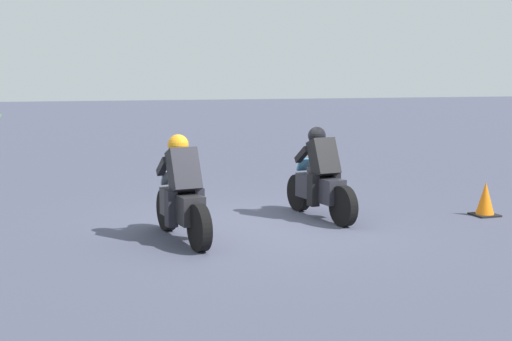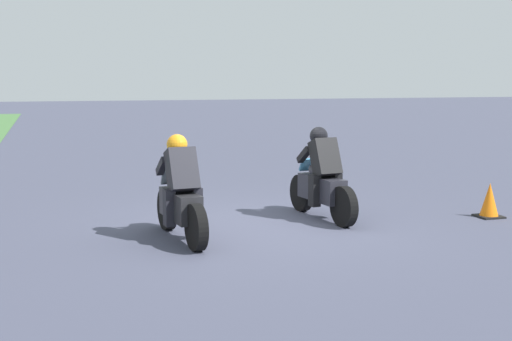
% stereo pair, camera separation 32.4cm
% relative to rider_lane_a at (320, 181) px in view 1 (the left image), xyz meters
% --- Properties ---
extents(ground_plane, '(120.00, 120.00, 0.00)m').
position_rel_rider_lane_a_xyz_m(ground_plane, '(-0.28, 1.15, -0.62)').
color(ground_plane, '#43465A').
extents(rider_lane_a, '(2.04, 0.58, 1.51)m').
position_rel_rider_lane_a_xyz_m(rider_lane_a, '(0.00, 0.00, 0.00)').
color(rider_lane_a, black).
rests_on(rider_lane_a, ground_plane).
extents(rider_lane_b, '(2.04, 0.57, 1.51)m').
position_rel_rider_lane_a_xyz_m(rider_lane_b, '(-0.77, 2.50, 0.00)').
color(rider_lane_b, black).
rests_on(rider_lane_b, ground_plane).
extents(traffic_cone, '(0.40, 0.40, 0.58)m').
position_rel_rider_lane_a_xyz_m(traffic_cone, '(-0.73, -2.71, -0.36)').
color(traffic_cone, black).
rests_on(traffic_cone, ground_plane).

